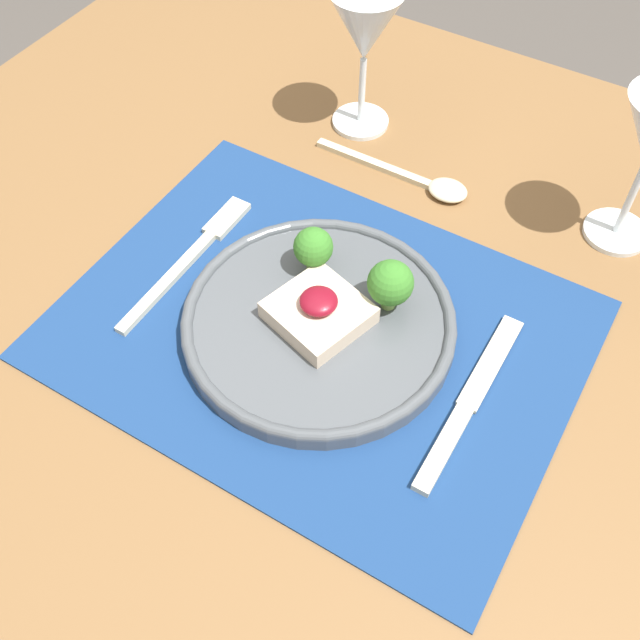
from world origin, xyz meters
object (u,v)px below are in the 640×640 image
spoon (424,182)px  wine_glass_far (365,32)px  knife (464,411)px  fork (195,253)px  dinner_plate (322,321)px

spoon → wine_glass_far: (-0.12, 0.06, 0.12)m
knife → spoon: (-0.16, 0.25, -0.00)m
fork → wine_glass_far: wine_glass_far is taller
knife → spoon: 0.30m
fork → spoon: 0.27m
dinner_plate → spoon: 0.24m
spoon → wine_glass_far: size_ratio=1.12×
knife → fork: bearing=173.1°
fork → wine_glass_far: 0.31m
dinner_plate → wine_glass_far: 0.34m
fork → spoon: size_ratio=1.09×
dinner_plate → knife: size_ratio=1.27×
fork → wine_glass_far: size_ratio=1.23×
dinner_plate → wine_glass_far: bearing=112.3°
knife → spoon: size_ratio=1.09×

